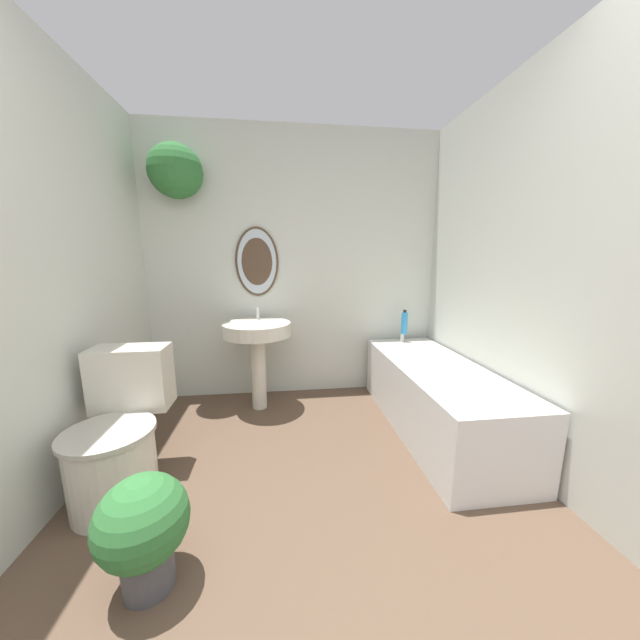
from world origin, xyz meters
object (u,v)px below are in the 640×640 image
at_px(pedestal_sink, 257,339).
at_px(bathtub, 435,395).
at_px(shampoo_bottle, 404,323).
at_px(toilet, 119,437).
at_px(potted_plant, 143,527).

height_order(pedestal_sink, bathtub, pedestal_sink).
bearing_deg(shampoo_bottle, pedestal_sink, -173.56).
bearing_deg(toilet, potted_plant, -59.42).
bearing_deg(bathtub, potted_plant, -149.13).
xyz_separation_m(toilet, potted_plant, (0.34, -0.57, -0.06)).
distance_m(pedestal_sink, potted_plant, 1.60).
relative_size(pedestal_sink, shampoo_bottle, 3.77).
bearing_deg(potted_plant, pedestal_sink, 77.44).
relative_size(toilet, pedestal_sink, 0.90).
relative_size(toilet, shampoo_bottle, 3.41).
xyz_separation_m(toilet, bathtub, (2.01, 0.42, -0.06)).
relative_size(bathtub, potted_plant, 3.41).
xyz_separation_m(shampoo_bottle, potted_plant, (-1.68, -1.68, -0.42)).
xyz_separation_m(pedestal_sink, potted_plant, (-0.34, -1.52, -0.34)).
xyz_separation_m(pedestal_sink, bathtub, (1.33, -0.53, -0.34)).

